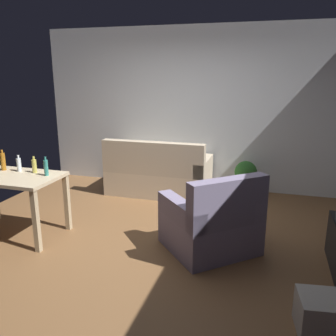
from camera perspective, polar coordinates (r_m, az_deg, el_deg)
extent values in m
cube|color=brown|center=(4.47, -3.10, -10.98)|extent=(5.20, 4.40, 0.02)
cube|color=silver|center=(6.16, 3.62, 9.41)|extent=(5.20, 0.10, 2.70)
cube|color=beige|center=(5.97, -1.39, -2.03)|extent=(1.64, 0.84, 0.40)
cube|color=#C0AD91|center=(5.53, -2.49, 1.55)|extent=(1.64, 0.16, 0.52)
cube|color=#C8B597|center=(5.71, 5.71, 0.35)|extent=(0.16, 0.84, 0.22)
cube|color=#C8B597|center=(6.14, -8.01, 1.33)|extent=(0.16, 0.84, 0.22)
cube|color=#C6B28E|center=(4.67, -23.99, -1.27)|extent=(1.21, 0.71, 0.04)
cube|color=tan|center=(4.23, -20.35, -8.02)|extent=(0.06, 0.06, 0.72)
cube|color=tan|center=(4.69, -15.82, -5.34)|extent=(0.06, 0.06, 0.72)
cylinder|color=brown|center=(5.98, 12.17, -3.23)|extent=(0.24, 0.24, 0.22)
sphere|color=#2D6B28|center=(5.90, 12.32, -0.65)|extent=(0.36, 0.36, 0.36)
cube|color=gray|center=(4.14, 6.61, -10.05)|extent=(1.23, 1.23, 0.40)
cube|color=slate|center=(3.70, 9.60, -5.54)|extent=(0.78, 0.72, 0.52)
cube|color=gray|center=(4.22, 11.03, -5.20)|extent=(0.68, 0.73, 0.22)
cube|color=gray|center=(3.85, 2.02, -6.93)|extent=(0.68, 0.73, 0.22)
cube|color=#A8A399|center=(3.19, 24.48, -20.71)|extent=(0.52, 0.40, 0.30)
cylinder|color=#9E6019|center=(4.91, -24.88, 0.93)|extent=(0.06, 0.06, 0.22)
cylinder|color=#9E6019|center=(4.89, -25.04, 2.40)|extent=(0.03, 0.03, 0.04)
cylinder|color=silver|center=(4.78, -22.72, 0.46)|extent=(0.05, 0.05, 0.16)
cylinder|color=silver|center=(4.76, -22.84, 1.66)|extent=(0.02, 0.02, 0.04)
cylinder|color=#BCB24C|center=(4.65, -20.59, 0.29)|extent=(0.05, 0.05, 0.16)
cylinder|color=#BCB24C|center=(4.62, -20.70, 1.51)|extent=(0.02, 0.02, 0.04)
cylinder|color=teal|center=(4.46, -18.91, 0.02)|extent=(0.05, 0.05, 0.19)
cylinder|color=teal|center=(4.44, -19.04, 1.45)|extent=(0.02, 0.02, 0.04)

